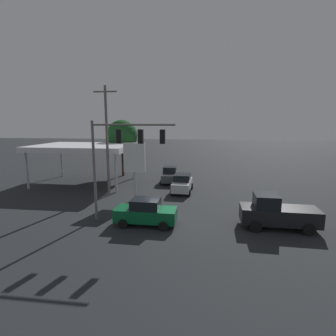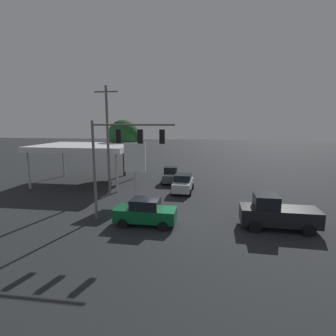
{
  "view_description": "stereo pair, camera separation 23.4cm",
  "coord_description": "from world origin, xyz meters",
  "px_view_note": "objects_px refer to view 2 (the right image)",
  "views": [
    {
      "loc": [
        -2.66,
        18.28,
        7.29
      ],
      "look_at": [
        0.0,
        -2.0,
        3.76
      ],
      "focal_mm": 28.0,
      "sensor_mm": 36.0,
      "label": 1
    },
    {
      "loc": [
        -2.89,
        18.25,
        7.29
      ],
      "look_at": [
        0.0,
        -2.0,
        3.76
      ],
      "focal_mm": 28.0,
      "sensor_mm": 36.0,
      "label": 2
    }
  ],
  "objects_px": {
    "traffic_signal_assembly": "(122,148)",
    "price_sign": "(135,160)",
    "sedan_waiting": "(146,212)",
    "sedan_far": "(183,183)",
    "utility_pole": "(108,138)",
    "pickup_parked": "(276,213)",
    "street_tree": "(123,135)",
    "hatchback_crossing": "(171,175)"
  },
  "relations": [
    {
      "from": "traffic_signal_assembly",
      "to": "price_sign",
      "type": "xyz_separation_m",
      "value": [
        0.62,
        -5.65,
        -1.67
      ]
    },
    {
      "from": "traffic_signal_assembly",
      "to": "sedan_waiting",
      "type": "height_order",
      "value": "traffic_signal_assembly"
    },
    {
      "from": "sedan_far",
      "to": "utility_pole",
      "type": "bearing_deg",
      "value": -75.53
    },
    {
      "from": "sedan_waiting",
      "to": "pickup_parked",
      "type": "bearing_deg",
      "value": -175.14
    },
    {
      "from": "pickup_parked",
      "to": "street_tree",
      "type": "distance_m",
      "value": 23.61
    },
    {
      "from": "hatchback_crossing",
      "to": "street_tree",
      "type": "bearing_deg",
      "value": -118.15
    },
    {
      "from": "pickup_parked",
      "to": "traffic_signal_assembly",
      "type": "bearing_deg",
      "value": 2.63
    },
    {
      "from": "price_sign",
      "to": "pickup_parked",
      "type": "bearing_deg",
      "value": 154.4
    },
    {
      "from": "traffic_signal_assembly",
      "to": "pickup_parked",
      "type": "bearing_deg",
      "value": -179.45
    },
    {
      "from": "sedan_waiting",
      "to": "street_tree",
      "type": "bearing_deg",
      "value": -66.78
    },
    {
      "from": "sedan_waiting",
      "to": "street_tree",
      "type": "distance_m",
      "value": 19.15
    },
    {
      "from": "traffic_signal_assembly",
      "to": "street_tree",
      "type": "distance_m",
      "value": 17.51
    },
    {
      "from": "street_tree",
      "to": "traffic_signal_assembly",
      "type": "bearing_deg",
      "value": 107.31
    },
    {
      "from": "sedan_far",
      "to": "price_sign",
      "type": "bearing_deg",
      "value": -49.39
    },
    {
      "from": "utility_pole",
      "to": "sedan_waiting",
      "type": "distance_m",
      "value": 10.85
    },
    {
      "from": "price_sign",
      "to": "sedan_waiting",
      "type": "xyz_separation_m",
      "value": [
        -2.4,
        6.14,
        -2.88
      ]
    },
    {
      "from": "sedan_waiting",
      "to": "hatchback_crossing",
      "type": "xyz_separation_m",
      "value": [
        -0.02,
        -13.76,
        -0.0
      ]
    },
    {
      "from": "street_tree",
      "to": "hatchback_crossing",
      "type": "bearing_deg",
      "value": 153.78
    },
    {
      "from": "sedan_waiting",
      "to": "street_tree",
      "type": "height_order",
      "value": "street_tree"
    },
    {
      "from": "sedan_far",
      "to": "hatchback_crossing",
      "type": "bearing_deg",
      "value": -153.68
    },
    {
      "from": "utility_pole",
      "to": "street_tree",
      "type": "xyz_separation_m",
      "value": [
        1.32,
        -9.3,
        -0.16
      ]
    },
    {
      "from": "sedan_waiting",
      "to": "hatchback_crossing",
      "type": "height_order",
      "value": "hatchback_crossing"
    },
    {
      "from": "traffic_signal_assembly",
      "to": "sedan_far",
      "type": "xyz_separation_m",
      "value": [
        -3.67,
        -9.02,
        -4.56
      ]
    },
    {
      "from": "sedan_far",
      "to": "street_tree",
      "type": "distance_m",
      "value": 12.64
    },
    {
      "from": "traffic_signal_assembly",
      "to": "utility_pole",
      "type": "relative_size",
      "value": 0.68
    },
    {
      "from": "sedan_waiting",
      "to": "sedan_far",
      "type": "xyz_separation_m",
      "value": [
        -1.89,
        -9.52,
        0.0
      ]
    },
    {
      "from": "traffic_signal_assembly",
      "to": "sedan_waiting",
      "type": "relative_size",
      "value": 1.68
    },
    {
      "from": "price_sign",
      "to": "hatchback_crossing",
      "type": "xyz_separation_m",
      "value": [
        -2.41,
        -7.62,
        -2.89
      ]
    },
    {
      "from": "hatchback_crossing",
      "to": "pickup_parked",
      "type": "bearing_deg",
      "value": 32.89
    },
    {
      "from": "traffic_signal_assembly",
      "to": "pickup_parked",
      "type": "relative_size",
      "value": 1.42
    },
    {
      "from": "hatchback_crossing",
      "to": "utility_pole",
      "type": "bearing_deg",
      "value": -46.08
    },
    {
      "from": "utility_pole",
      "to": "sedan_waiting",
      "type": "relative_size",
      "value": 2.47
    },
    {
      "from": "sedan_far",
      "to": "pickup_parked",
      "type": "relative_size",
      "value": 0.85
    },
    {
      "from": "sedan_far",
      "to": "pickup_parked",
      "type": "distance_m",
      "value": 11.51
    },
    {
      "from": "utility_pole",
      "to": "sedan_waiting",
      "type": "height_order",
      "value": "utility_pole"
    },
    {
      "from": "price_sign",
      "to": "hatchback_crossing",
      "type": "distance_m",
      "value": 8.5
    },
    {
      "from": "sedan_waiting",
      "to": "pickup_parked",
      "type": "height_order",
      "value": "pickup_parked"
    },
    {
      "from": "traffic_signal_assembly",
      "to": "price_sign",
      "type": "bearing_deg",
      "value": -83.76
    },
    {
      "from": "utility_pole",
      "to": "hatchback_crossing",
      "type": "relative_size",
      "value": 2.84
    },
    {
      "from": "sedan_waiting",
      "to": "pickup_parked",
      "type": "distance_m",
      "value": 9.19
    },
    {
      "from": "sedan_far",
      "to": "traffic_signal_assembly",
      "type": "bearing_deg",
      "value": -19.72
    },
    {
      "from": "hatchback_crossing",
      "to": "street_tree",
      "type": "xyz_separation_m",
      "value": [
        7.01,
        -3.45,
        4.65
      ]
    }
  ]
}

